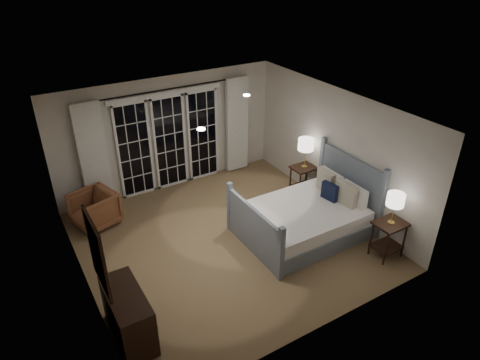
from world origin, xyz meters
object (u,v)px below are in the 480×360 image
lamp_right (306,145)px  dresser (128,315)px  nightstand_left (389,234)px  armchair (94,209)px  nightstand_right (303,176)px  lamp_left (396,200)px  bed (306,217)px

lamp_right → dresser: (-4.49, -1.84, -0.81)m
nightstand_left → armchair: armchair is taller
lamp_right → dresser: size_ratio=0.59×
nightstand_left → nightstand_right: (0.07, 2.43, -0.01)m
nightstand_left → dresser: bearing=172.3°
lamp_left → armchair: 5.52m
bed → lamp_left: size_ratio=3.99×
bed → armchair: size_ratio=2.95×
bed → nightstand_left: bearing=-58.6°
bed → lamp_left: bearing=-58.6°
nightstand_right → lamp_left: (-0.07, -2.43, 0.70)m
nightstand_right → armchair: 4.35m
lamp_left → nightstand_left: bearing=-45.0°
lamp_left → armchair: bearing=139.0°
nightstand_left → armchair: bearing=139.0°
nightstand_left → lamp_left: size_ratio=1.21×
lamp_left → nightstand_right: bearing=88.4°
lamp_left → dresser: bearing=172.3°
nightstand_left → lamp_right: (0.07, 2.43, 0.73)m
lamp_left → lamp_right: (0.07, 2.43, 0.05)m
lamp_right → dresser: bearing=-157.8°
dresser → bed: bearing=10.7°
nightstand_right → dresser: bearing=-157.8°
lamp_left → lamp_right: lamp_right is taller
lamp_left → dresser: 4.53m
bed → lamp_left: bed is taller
nightstand_left → armchair: size_ratio=0.89×
nightstand_right → lamp_left: lamp_left is taller
nightstand_right → lamp_left: 2.53m
lamp_left → dresser: size_ratio=0.53×
armchair → dresser: bearing=-22.9°
nightstand_right → dresser: (-4.49, -1.84, -0.06)m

